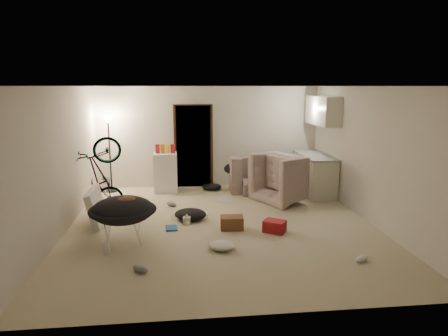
{
  "coord_description": "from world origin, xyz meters",
  "views": [
    {
      "loc": [
        -0.72,
        -6.95,
        2.49
      ],
      "look_at": [
        0.11,
        0.6,
        0.94
      ],
      "focal_mm": 32.0,
      "sensor_mm": 36.0,
      "label": 1
    }
  ],
  "objects": [
    {
      "name": "wall_front",
      "position": [
        0.0,
        -3.01,
        1.25
      ],
      "size": [
        5.5,
        0.02,
        2.5
      ],
      "primitive_type": "cube",
      "color": "beige",
      "rests_on": "floor"
    },
    {
      "name": "bicycle",
      "position": [
        -2.3,
        0.96,
        0.41
      ],
      "size": [
        1.67,
        0.94,
        0.91
      ],
      "primitive_type": "imported",
      "rotation": [
        0.0,
        -0.17,
        1.74
      ],
      "color": "black",
      "rests_on": "floor"
    },
    {
      "name": "kitchen_counter",
      "position": [
        2.43,
        2.0,
        0.44
      ],
      "size": [
        0.6,
        1.5,
        0.88
      ],
      "primitive_type": "cube",
      "color": "beige",
      "rests_on": "floor"
    },
    {
      "name": "juicer",
      "position": [
        -0.64,
        0.08,
        0.08
      ],
      "size": [
        0.14,
        0.14,
        0.21
      ],
      "color": "beige",
      "rests_on": "floor"
    },
    {
      "name": "wall_left",
      "position": [
        -2.76,
        0.0,
        1.25
      ],
      "size": [
        0.02,
        6.0,
        2.5
      ],
      "primitive_type": "cube",
      "color": "beige",
      "rests_on": "floor"
    },
    {
      "name": "door_trim",
      "position": [
        -0.4,
        2.94,
        1.02
      ],
      "size": [
        0.97,
        0.04,
        2.1
      ],
      "primitive_type": "cube",
      "color": "black",
      "rests_on": "floor"
    },
    {
      "name": "snack_box_3",
      "position": [
        -0.91,
        2.55,
        1.0
      ],
      "size": [
        0.11,
        0.08,
        0.3
      ],
      "primitive_type": "cube",
      "rotation": [
        0.0,
        0.0,
        0.14
      ],
      "color": "maroon",
      "rests_on": "mini_fridge"
    },
    {
      "name": "shoe_1",
      "position": [
        -0.94,
        1.25,
        0.05
      ],
      "size": [
        0.27,
        0.26,
        0.1
      ],
      "primitive_type": "ellipsoid",
      "rotation": [
        0.0,
        0.0,
        -0.76
      ],
      "color": "slate",
      "rests_on": "floor"
    },
    {
      "name": "snack_box_2",
      "position": [
        -1.03,
        2.55,
        1.0
      ],
      "size": [
        0.11,
        0.08,
        0.3
      ],
      "primitive_type": "cube",
      "rotation": [
        0.0,
        0.0,
        -0.13
      ],
      "color": "yellow",
      "rests_on": "mini_fridge"
    },
    {
      "name": "clothes_lump_a",
      "position": [
        -0.56,
        0.37,
        0.1
      ],
      "size": [
        0.74,
        0.69,
        0.2
      ],
      "primitive_type": "ellipsoid",
      "rotation": [
        0.0,
        0.0,
        -0.31
      ],
      "color": "black",
      "rests_on": "floor"
    },
    {
      "name": "sofa_drape",
      "position": [
        0.59,
        2.45,
        0.54
      ],
      "size": [
        0.61,
        0.52,
        0.28
      ],
      "primitive_type": "ellipsoid",
      "rotation": [
        0.0,
        0.0,
        0.12
      ],
      "color": "black",
      "rests_on": "sofa"
    },
    {
      "name": "floor_lamp",
      "position": [
        -2.4,
        2.65,
        1.31
      ],
      "size": [
        0.28,
        0.28,
        1.81
      ],
      "color": "black",
      "rests_on": "floor"
    },
    {
      "name": "saucer_chair",
      "position": [
        -1.67,
        -0.69,
        0.45
      ],
      "size": [
        1.08,
        1.08,
        0.76
      ],
      "color": "silver",
      "rests_on": "floor"
    },
    {
      "name": "floor",
      "position": [
        0.0,
        0.0,
        -0.01
      ],
      "size": [
        5.5,
        6.0,
        0.02
      ],
      "primitive_type": "cube",
      "color": "#BEB492",
      "rests_on": "ground"
    },
    {
      "name": "newspaper",
      "position": [
        0.27,
        1.66,
        0.0
      ],
      "size": [
        0.6,
        0.65,
        0.01
      ],
      "primitive_type": "cube",
      "rotation": [
        0.0,
        0.0,
        0.51
      ],
      "color": "#B8B3AA",
      "rests_on": "floor"
    },
    {
      "name": "book_white",
      "position": [
        -0.32,
        0.66,
        0.01
      ],
      "size": [
        0.22,
        0.28,
        0.02
      ],
      "primitive_type": "cube",
      "rotation": [
        0.0,
        0.0,
        0.04
      ],
      "color": "silver",
      "rests_on": "floor"
    },
    {
      "name": "wall_right",
      "position": [
        2.76,
        0.0,
        1.25
      ],
      "size": [
        0.02,
        6.0,
        2.5
      ],
      "primitive_type": "cube",
      "color": "beige",
      "rests_on": "floor"
    },
    {
      "name": "clothes_lump_b",
      "position": [
        0.02,
        2.55,
        0.07
      ],
      "size": [
        0.49,
        0.43,
        0.15
      ],
      "primitive_type": "ellipsoid",
      "rotation": [
        0.0,
        0.0,
        0.04
      ],
      "color": "black",
      "rests_on": "floor"
    },
    {
      "name": "book_blue",
      "position": [
        -0.92,
        -0.12,
        0.01
      ],
      "size": [
        0.22,
        0.29,
        0.03
      ],
      "primitive_type": "cube",
      "rotation": [
        0.0,
        0.0,
        0.08
      ],
      "color": "#285492",
      "rests_on": "floor"
    },
    {
      "name": "ceiling",
      "position": [
        0.0,
        0.0,
        2.51
      ],
      "size": [
        5.5,
        6.0,
        0.02
      ],
      "primitive_type": "cube",
      "color": "white",
      "rests_on": "wall_back"
    },
    {
      "name": "shoe_4",
      "position": [
        1.86,
        -1.8,
        0.05
      ],
      "size": [
        0.28,
        0.24,
        0.1
      ],
      "primitive_type": "ellipsoid",
      "rotation": [
        0.0,
        0.0,
        0.59
      ],
      "color": "white",
      "rests_on": "floor"
    },
    {
      "name": "shoe_0",
      "position": [
        0.81,
        1.96,
        0.05
      ],
      "size": [
        0.28,
        0.13,
        0.1
      ],
      "primitive_type": "ellipsoid",
      "rotation": [
        0.0,
        0.0,
        -0.09
      ],
      "color": "#285492",
      "rests_on": "floor"
    },
    {
      "name": "mini_fridge",
      "position": [
        -1.1,
        2.55,
        0.47
      ],
      "size": [
        0.57,
        0.57,
        0.93
      ],
      "primitive_type": "cube",
      "rotation": [
        0.0,
        0.0,
        0.03
      ],
      "color": "white",
      "rests_on": "floor"
    },
    {
      "name": "wall_back",
      "position": [
        0.0,
        3.01,
        1.25
      ],
      "size": [
        5.5,
        0.02,
        2.5
      ],
      "primitive_type": "cube",
      "color": "beige",
      "rests_on": "floor"
    },
    {
      "name": "counter_top",
      "position": [
        2.43,
        2.0,
        0.9
      ],
      "size": [
        0.64,
        1.54,
        0.04
      ],
      "primitive_type": "cube",
      "color": "gray",
      "rests_on": "kitchen_counter"
    },
    {
      "name": "sofa",
      "position": [
        1.54,
        2.45,
        0.32
      ],
      "size": [
        2.22,
        0.89,
        0.65
      ],
      "primitive_type": "imported",
      "rotation": [
        0.0,
        0.0,
        3.15
      ],
      "color": "#3D443C",
      "rests_on": "floor"
    },
    {
      "name": "armchair",
      "position": [
        1.73,
        1.53,
        0.38
      ],
      "size": [
        1.46,
        1.52,
        0.77
      ],
      "primitive_type": "imported",
      "rotation": [
        0.0,
        0.0,
        2.05
      ],
      "color": "#3D443C",
      "rests_on": "floor"
    },
    {
      "name": "kitchen_uppers",
      "position": [
        2.56,
        2.0,
        1.95
      ],
      "size": [
        0.38,
        1.4,
        0.65
      ],
      "primitive_type": "cube",
      "color": "beige",
      "rests_on": "wall_right"
    },
    {
      "name": "doorway",
      "position": [
        -0.4,
        2.97,
        1.02
      ],
      "size": [
        0.85,
        0.1,
        2.04
      ],
      "primitive_type": "cube",
      "color": "black",
      "rests_on": "floor"
    },
    {
      "name": "book_asset",
      "position": [
        -1.9,
        -1.18,
        0.01
      ],
      "size": [
        0.24,
        0.19,
        0.02
      ],
      "primitive_type": "imported",
      "rotation": [
        0.0,
        0.0,
        1.39
      ],
      "color": "maroon",
      "rests_on": "floor"
    },
    {
      "name": "drink_case_a",
      "position": [
        0.16,
        -0.24,
        0.11
      ],
      "size": [
        0.42,
        0.31,
        0.23
      ],
      "primitive_type": "cube",
      "rotation": [
        0.0,
        0.0,
        -0.06
      ],
      "color": "brown",
      "rests_on": "floor"
    },
    {
      "name": "snack_box_1",
      "position": [
        -1.15,
        2.55,
        1.0
      ],
      "size": [
        0.1,
        0.07,
        0.3
      ],
      "primitive_type": "cube",
      "rotation": [
        0.0,
        0.0,
        0.01
      ],
      "color": "#BE7017",
      "rests_on": "mini_fridge"
    },
    {
      "name": "hoodie",
      "position": [
        -1.62,
        -0.72,
        0.66
      ],
      "size": [
        0.56,
        0.51,
        0.22
      ],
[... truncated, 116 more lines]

